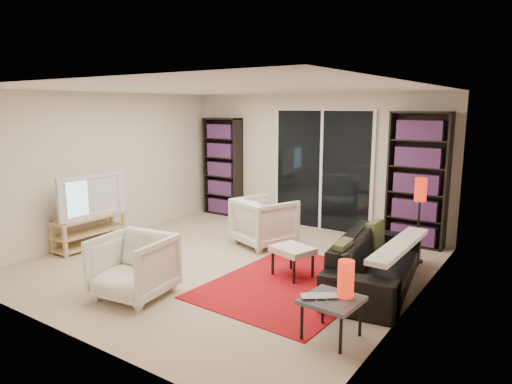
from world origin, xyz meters
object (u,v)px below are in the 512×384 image
bookshelf_right (418,180)px  floor_lamp (420,200)px  sofa (376,261)px  ottoman (293,251)px  tv_stand (90,231)px  armchair_back (264,221)px  armchair_front (133,266)px  bookshelf_left (223,167)px  side_table (332,303)px

bookshelf_right → floor_lamp: size_ratio=1.74×
sofa → ottoman: sofa is taller
tv_stand → armchair_back: (2.18, 1.64, 0.12)m
armchair_front → ottoman: size_ratio=1.34×
ottoman → sofa: bearing=17.7°
bookshelf_right → armchair_front: (-2.11, -3.86, -0.68)m
armchair_back → ottoman: armchair_back is taller
bookshelf_left → armchair_front: (1.74, -3.86, -0.61)m
tv_stand → ottoman: size_ratio=1.92×
sofa → floor_lamp: size_ratio=1.76×
armchair_back → tv_stand: bearing=57.3°
bookshelf_left → tv_stand: bearing=-95.9°
sofa → armchair_back: bearing=63.9°
tv_stand → armchair_front: bearing=-23.8°
bookshelf_left → armchair_front: bearing=-65.7°
armchair_back → floor_lamp: size_ratio=0.69×
armchair_front → side_table: armchair_front is taller
bookshelf_right → side_table: size_ratio=3.95×
bookshelf_right → side_table: (0.19, -3.46, -0.69)m
bookshelf_left → ottoman: 3.77m
tv_stand → armchair_front: (2.04, -0.90, 0.10)m
bookshelf_right → bookshelf_left: bearing=180.0°
bookshelf_left → bookshelf_right: (3.85, -0.00, 0.07)m
bookshelf_right → ottoman: bearing=-111.8°
bookshelf_right → ottoman: 2.56m
sofa → armchair_back: (-2.06, 0.65, 0.07)m
sofa → armchair_front: armchair_front is taller
armchair_front → ottoman: bearing=44.5°
ottoman → floor_lamp: 1.97m
bookshelf_left → tv_stand: bookshelf_left is taller
armchair_back → armchair_front: 2.54m
ottoman → bookshelf_right: bearing=68.2°
bookshelf_right → floor_lamp: bearing=-72.1°
bookshelf_left → sofa: size_ratio=0.92×
ottoman → side_table: same height
tv_stand → floor_lamp: floor_lamp is taller
sofa → ottoman: 1.04m
bookshelf_left → floor_lamp: (4.11, -0.79, -0.07)m
ottoman → armchair_front: bearing=-127.3°
tv_stand → armchair_back: size_ratio=1.37×
bookshelf_right → floor_lamp: bookshelf_right is taller
armchair_back → armchair_front: (-0.13, -2.54, -0.01)m
side_table → bookshelf_left: bearing=139.4°
bookshelf_left → bookshelf_right: bookshelf_right is taller
ottoman → armchair_back: bearing=137.9°
side_table → tv_stand: bearing=173.3°
sofa → side_table: size_ratio=3.99×
tv_stand → ottoman: bearing=11.7°
bookshelf_left → bookshelf_right: 3.85m
bookshelf_right → armchair_front: 4.45m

